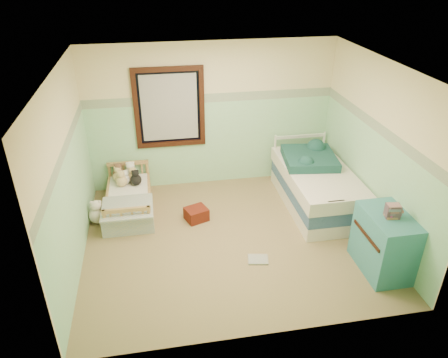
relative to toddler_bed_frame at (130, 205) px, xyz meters
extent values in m
cube|color=olive|center=(1.47, -1.05, -0.10)|extent=(4.20, 3.60, 0.02)
cube|color=white|center=(1.47, -1.05, 2.42)|extent=(4.20, 3.60, 0.02)
cube|color=beige|center=(1.47, 0.75, 1.16)|extent=(4.20, 0.04, 2.50)
cube|color=beige|center=(1.47, -2.85, 1.16)|extent=(4.20, 0.04, 2.50)
cube|color=beige|center=(-0.63, -1.05, 1.16)|extent=(0.04, 3.60, 2.50)
cube|color=beige|center=(3.57, -1.05, 1.16)|extent=(0.04, 3.60, 2.50)
cube|color=#94CF94|center=(1.47, 0.74, 0.66)|extent=(4.20, 0.01, 1.50)
cube|color=#3F6343|center=(1.47, 0.74, 1.48)|extent=(4.20, 0.01, 0.15)
cube|color=black|center=(0.77, 0.71, 1.36)|extent=(1.16, 0.06, 1.36)
cube|color=#B8B8B5|center=(0.77, 0.72, 1.36)|extent=(0.92, 0.01, 1.12)
cube|color=olive|center=(0.00, 0.00, 0.00)|extent=(0.70, 1.40, 0.18)
cube|color=white|center=(0.00, 0.00, 0.15)|extent=(0.64, 1.34, 0.12)
cube|color=#6488B3|center=(0.00, -0.44, 0.23)|extent=(0.76, 0.70, 0.03)
sphere|color=brown|center=(-0.15, 0.50, 0.32)|extent=(0.21, 0.21, 0.21)
sphere|color=white|center=(0.05, 0.50, 0.32)|extent=(0.22, 0.22, 0.22)
sphere|color=#DDBD7F|center=(-0.10, 0.28, 0.30)|extent=(0.19, 0.19, 0.19)
sphere|color=black|center=(0.13, 0.28, 0.30)|extent=(0.19, 0.19, 0.19)
sphere|color=silver|center=(-0.48, -0.28, 0.04)|extent=(0.26, 0.26, 0.26)
sphere|color=#DDBD7F|center=(-0.24, -0.23, 0.02)|extent=(0.21, 0.21, 0.21)
cube|color=white|center=(3.02, -0.38, 0.02)|extent=(0.96, 1.93, 0.22)
cube|color=navy|center=(3.02, -0.38, 0.24)|extent=(0.96, 1.93, 0.22)
cube|color=white|center=(3.02, -0.38, 0.46)|extent=(1.00, 1.96, 0.22)
cube|color=#134038|center=(2.97, -0.08, 0.64)|extent=(0.92, 0.96, 0.14)
cube|color=teal|center=(3.30, -2.04, 0.33)|extent=(0.52, 0.84, 0.84)
cube|color=brown|center=(3.30, -2.07, 0.83)|extent=(0.19, 0.16, 0.17)
cube|color=#9E2B15|center=(1.04, -0.47, 0.01)|extent=(0.40, 0.38, 0.20)
cube|color=#E1CC47|center=(1.75, -1.61, -0.08)|extent=(0.31, 0.26, 0.03)
sphere|color=#DDBD7F|center=(0.05, 0.50, 0.29)|extent=(0.16, 0.16, 0.16)
sphere|color=#DDBD7F|center=(-0.16, 0.46, 0.30)|extent=(0.19, 0.19, 0.19)
sphere|color=white|center=(-0.05, 0.35, 0.29)|extent=(0.17, 0.17, 0.17)
sphere|color=#DDBD7F|center=(0.08, 0.40, 0.30)|extent=(0.18, 0.18, 0.18)
camera|label=1|loc=(0.51, -6.00, 3.65)|focal=33.85mm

